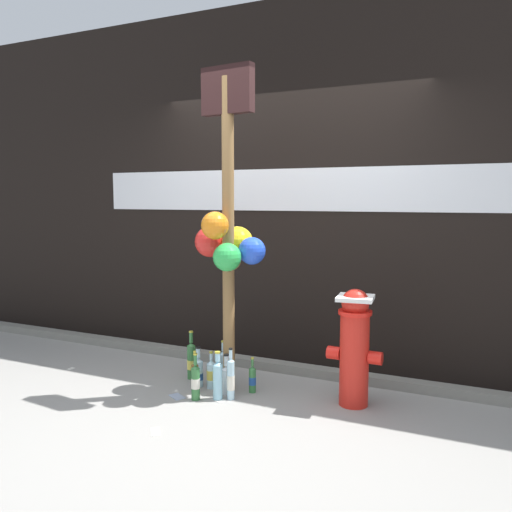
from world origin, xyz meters
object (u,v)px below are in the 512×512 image
bottle_5 (229,365)px  bottle_9 (226,378)px  bottle_1 (224,363)px  bottle_6 (195,375)px  bottle_3 (231,379)px  fire_hydrant (354,345)px  bottle_10 (252,379)px  bottle_8 (196,382)px  memorial_post (228,225)px  bottle_4 (218,379)px  bottle_7 (198,371)px  bottle_2 (211,374)px  bottle_0 (191,360)px

bottle_5 → bottle_9: bottle_5 is taller
bottle_1 → bottle_6: 0.36m
bottle_3 → bottle_6: (-0.35, 0.04, -0.04)m
fire_hydrant → bottle_10: size_ratio=3.07×
bottle_3 → bottle_8: (-0.24, -0.12, -0.02)m
fire_hydrant → bottle_9: fire_hydrant is taller
memorial_post → bottle_4: bearing=-84.3°
fire_hydrant → bottle_7: fire_hydrant is taller
bottle_2 → bottle_3: 0.30m
memorial_post → bottle_6: memorial_post is taller
bottle_1 → bottle_6: bottle_1 is taller
bottle_6 → bottle_5: bearing=53.6°
bottle_0 → bottle_6: size_ratio=1.28×
bottle_3 → bottle_7: bottle_3 is taller
bottle_4 → bottle_6: bearing=161.3°
bottle_4 → bottle_10: 0.31m
bottle_8 → bottle_9: bearing=52.8°
bottle_1 → bottle_5: bearing=-46.4°
bottle_4 → bottle_10: (0.18, 0.24, -0.05)m
bottle_3 → bottle_10: (0.09, 0.20, -0.05)m
memorial_post → bottle_2: size_ratio=8.37×
bottle_5 → bottle_10: size_ratio=1.30×
bottle_4 → bottle_1: bearing=112.8°
bottle_7 → bottle_8: size_ratio=0.91×
bottle_0 → bottle_6: bearing=-52.5°
bottle_2 → bottle_5: 0.17m
fire_hydrant → bottle_10: 0.87m
bottle_0 → bottle_3: (0.52, -0.27, 0.00)m
bottle_6 → bottle_8: 0.20m
bottle_5 → bottle_9: (0.09, -0.20, -0.03)m
bottle_0 → bottle_10: bottle_0 is taller
bottle_2 → bottle_3: bottle_3 is taller
bottle_1 → bottle_5: bottle_5 is taller
bottle_0 → bottle_3: bearing=-27.5°
bottle_6 → bottle_7: bearing=105.7°
bottle_7 → bottle_10: 0.47m
bottle_1 → bottle_5: 0.16m
bottle_4 → bottle_7: bearing=147.3°
bottle_5 → bottle_6: (-0.18, -0.24, -0.04)m
bottle_2 → bottle_6: size_ratio=0.93×
bottle_7 → bottle_9: bottle_7 is taller
bottle_3 → bottle_1: bearing=124.8°
fire_hydrant → bottle_2: size_ratio=2.90×
bottle_5 → bottle_7: size_ratio=1.12×
bottle_0 → bottle_10: (0.61, -0.07, -0.05)m
bottle_5 → memorial_post: bearing=-61.4°
bottle_3 → bottle_8: bearing=-153.3°
bottle_5 → bottle_7: bearing=-144.3°
bottle_9 → bottle_7: bearing=169.8°
memorial_post → bottle_6: 1.24m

